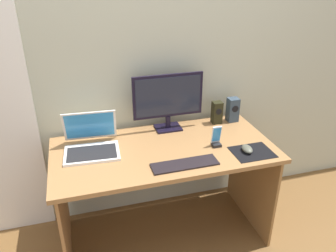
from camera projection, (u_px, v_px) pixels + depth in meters
name	position (u px, v px, depth m)	size (l,w,h in m)	color
ground_plane	(164.00, 233.00, 2.46)	(8.00, 8.00, 0.00)	brown
wall_back	(147.00, 50.00, 2.25)	(6.00, 0.04, 2.50)	#B0B6A1
desk	(164.00, 168.00, 2.20)	(1.40, 0.69, 0.71)	#996D41
monitor	(168.00, 100.00, 2.29)	(0.49, 0.14, 0.40)	black
speaker_right	(233.00, 110.00, 2.47)	(0.08, 0.08, 0.18)	#2E3E4D
speaker_near_monitor	(217.00, 112.00, 2.44)	(0.07, 0.07, 0.16)	black
laptop	(91.00, 144.00, 2.10)	(0.35, 0.33, 0.23)	white
keyboard_external	(185.00, 164.00, 1.96)	(0.40, 0.12, 0.01)	black
mousepad	(252.00, 152.00, 2.09)	(0.25, 0.20, 0.00)	black
mouse	(247.00, 149.00, 2.09)	(0.06, 0.10, 0.04)	#525548
phone_in_dock	(216.00, 139.00, 2.15)	(0.06, 0.05, 0.14)	black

